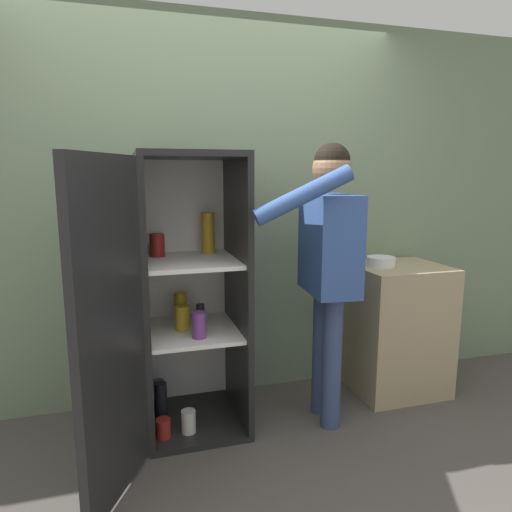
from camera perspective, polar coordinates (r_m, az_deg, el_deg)
The scene contains 6 objects.
ground_plane at distance 2.62m, azimuth -0.77°, elevation -25.69°, with size 12.00×12.00×0.00m, color #4C4742.
wall_back at distance 3.09m, azimuth -5.67°, elevation 5.34°, with size 7.00×0.06×2.55m.
refrigerator at distance 2.69m, azimuth -9.89°, elevation -5.45°, with size 0.90×1.19×1.66m.
person at distance 2.75m, azimuth 8.99°, elevation 0.67°, with size 0.69×0.60×1.71m.
counter at distance 3.43m, azimuth 17.13°, elevation -8.61°, with size 0.62×0.55×0.91m.
bowl at distance 3.25m, azimuth 15.35°, elevation -0.66°, with size 0.19×0.19×0.07m.
Camera 1 is at (-0.56, -2.05, 1.53)m, focal length 32.00 mm.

